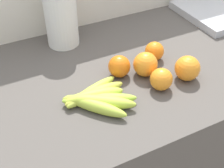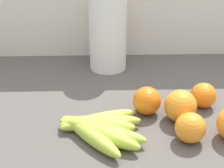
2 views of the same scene
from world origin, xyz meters
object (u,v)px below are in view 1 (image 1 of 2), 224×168
(orange_right, at_px, (161,79))
(orange_back_left, at_px, (155,52))
(orange_far_right, at_px, (145,64))
(paper_towel_roll, at_px, (60,12))
(orange_center, at_px, (119,66))
(orange_front, at_px, (187,68))
(banana_bunch, at_px, (96,98))

(orange_right, distance_m, orange_back_left, 0.15)
(orange_far_right, distance_m, paper_towel_roll, 0.36)
(orange_center, height_order, paper_towel_roll, paper_towel_roll)
(orange_right, relative_size, orange_far_right, 0.87)
(orange_right, distance_m, paper_towel_roll, 0.43)
(orange_far_right, bearing_deg, orange_back_left, 37.13)
(orange_right, height_order, orange_front, orange_front)
(orange_far_right, height_order, orange_front, same)
(banana_bunch, height_order, orange_center, orange_center)
(orange_back_left, bearing_deg, orange_front, -76.31)
(orange_center, bearing_deg, banana_bunch, -144.08)
(orange_right, bearing_deg, orange_far_right, 94.10)
(orange_right, xyz_separation_m, orange_far_right, (-0.01, 0.08, 0.00))
(orange_back_left, bearing_deg, paper_towel_roll, 134.75)
(paper_towel_roll, bearing_deg, orange_back_left, -45.25)
(orange_far_right, distance_m, orange_center, 0.08)
(orange_right, relative_size, orange_back_left, 1.05)
(orange_front, height_order, paper_towel_roll, paper_towel_roll)
(paper_towel_roll, bearing_deg, orange_right, -65.35)
(orange_right, relative_size, paper_towel_roll, 0.25)
(orange_far_right, xyz_separation_m, paper_towel_roll, (-0.17, 0.30, 0.09))
(orange_center, distance_m, paper_towel_roll, 0.30)
(orange_right, xyz_separation_m, orange_front, (0.10, 0.00, 0.01))
(orange_center, distance_m, orange_front, 0.21)
(orange_far_right, bearing_deg, banana_bunch, -164.39)
(banana_bunch, xyz_separation_m, orange_back_left, (0.27, 0.11, 0.01))
(orange_center, height_order, orange_front, orange_front)
(orange_back_left, xyz_separation_m, paper_towel_roll, (-0.24, 0.24, 0.09))
(orange_far_right, height_order, paper_towel_roll, paper_towel_roll)
(orange_far_right, relative_size, orange_center, 1.11)
(orange_center, bearing_deg, paper_towel_roll, 109.01)
(orange_back_left, height_order, paper_towel_roll, paper_towel_roll)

